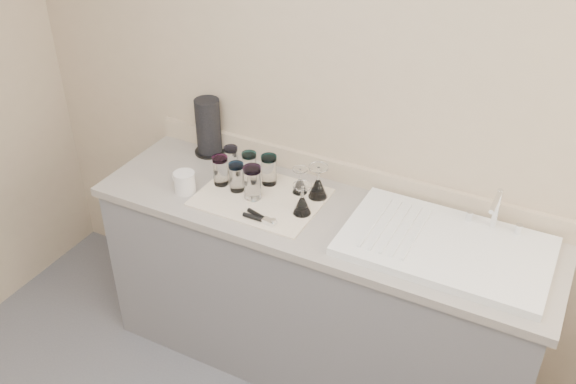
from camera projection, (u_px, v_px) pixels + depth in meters
The scene contains 16 objects.
room_envelope at pixel (118, 246), 1.54m from camera, with size 3.54×3.50×2.52m.
counter_unit at pixel (318, 291), 3.04m from camera, with size 2.06×0.62×0.90m.
sink_unit at pixel (446, 246), 2.57m from camera, with size 0.82×0.50×0.22m.
dish_towel at pixel (261, 197), 2.89m from camera, with size 0.55×0.42×0.01m, color white.
tumbler_teal at pixel (231, 159), 3.03m from camera, with size 0.07×0.07×0.13m.
tumbler_cyan at pixel (249, 166), 2.98m from camera, with size 0.07×0.07×0.14m.
tumbler_purple at pixel (269, 170), 2.94m from camera, with size 0.07×0.07×0.15m.
tumbler_magenta at pixel (221, 170), 2.94m from camera, with size 0.07×0.07×0.14m.
tumbler_blue at pixel (236, 177), 2.90m from camera, with size 0.07×0.07×0.14m.
tumbler_lavender at pixel (252, 182), 2.84m from camera, with size 0.08×0.08×0.16m.
goblet_back_left at pixel (300, 184), 2.90m from camera, with size 0.07×0.07×0.12m.
goblet_back_right at pixel (318, 186), 2.86m from camera, with size 0.09×0.09×0.16m.
goblet_front_right at pixel (302, 204), 2.75m from camera, with size 0.08×0.08×0.14m.
can_opener at pixel (260, 218), 2.73m from camera, with size 0.16×0.07×0.02m.
white_mug at pixel (184, 182), 2.91m from camera, with size 0.14×0.12×0.10m.
paper_towel_roll at pixel (208, 127), 3.16m from camera, with size 0.15×0.15×0.29m.
Camera 1 is at (0.92, -0.89, 2.51)m, focal length 40.00 mm.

